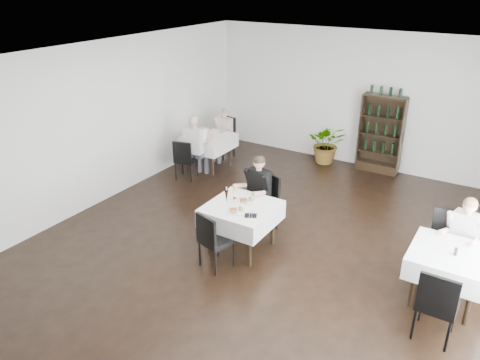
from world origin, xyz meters
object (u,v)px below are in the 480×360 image
object	(u,v)px
wine_shelf	(381,135)
main_table	(241,214)
diner_main	(256,188)
potted_tree	(327,143)

from	to	relation	value
wine_shelf	main_table	world-z (taller)	wine_shelf
diner_main	main_table	bearing A→B (deg)	-80.04
potted_tree	diner_main	size ratio (longest dim) A/B	0.69
main_table	diner_main	distance (m)	0.68
main_table	diner_main	bearing A→B (deg)	99.96
wine_shelf	main_table	size ratio (longest dim) A/B	1.70
main_table	potted_tree	distance (m)	4.21
main_table	diner_main	world-z (taller)	diner_main
wine_shelf	diner_main	world-z (taller)	wine_shelf
potted_tree	diner_main	bearing A→B (deg)	-87.68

